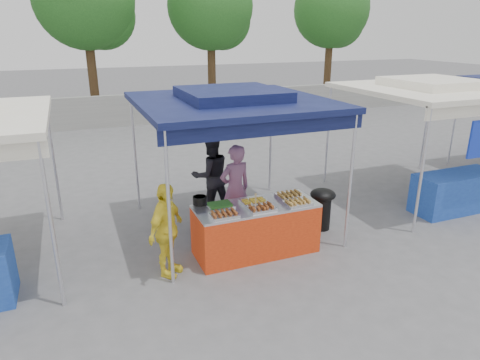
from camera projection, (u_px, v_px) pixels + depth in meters
name	position (u px, v px, depth m)	size (l,w,h in m)	color
ground_plane	(253.00, 249.00, 7.27)	(80.00, 80.00, 0.00)	slate
back_wall	(141.00, 109.00, 16.71)	(40.00, 0.25, 1.20)	gray
main_canopy	(232.00, 101.00, 7.33)	(3.20, 3.20, 2.57)	silver
neighbor_stall_right	(443.00, 129.00, 8.82)	(3.20, 3.20, 2.57)	silver
tree_1	(89.00, 3.00, 16.47)	(3.83, 3.83, 6.58)	#4A321C
tree_2	(213.00, 10.00, 18.55)	(3.72, 3.70, 6.36)	#4A321C
tree_3	(333.00, 13.00, 21.11)	(3.71, 3.69, 6.34)	#4A321C
vendor_table	(256.00, 229.00, 7.04)	(2.00, 0.80, 0.85)	red
food_tray_fl	(224.00, 215.00, 6.45)	(0.42, 0.30, 0.07)	white
food_tray_fm	(261.00, 208.00, 6.68)	(0.42, 0.30, 0.07)	white
food_tray_fr	(298.00, 203.00, 6.90)	(0.42, 0.30, 0.07)	white
food_tray_bl	(220.00, 206.00, 6.78)	(0.42, 0.30, 0.07)	white
food_tray_bm	(254.00, 201.00, 6.95)	(0.42, 0.30, 0.07)	white
food_tray_br	(289.00, 195.00, 7.21)	(0.42, 0.30, 0.07)	white
cooking_pot	(200.00, 200.00, 6.91)	(0.23, 0.23, 0.13)	black
skewer_cup	(255.00, 208.00, 6.67)	(0.08, 0.08, 0.10)	silver
wok_burner	(322.00, 205.00, 7.88)	(0.47, 0.47, 0.79)	black
crate_left	(216.00, 235.00, 7.42)	(0.49, 0.34, 0.29)	#1634B9
crate_right	(256.00, 225.00, 7.82)	(0.51, 0.35, 0.30)	#1634B9
crate_stacked	(256.00, 209.00, 7.72)	(0.51, 0.35, 0.30)	#1634B9
vendor_woman	(235.00, 189.00, 7.65)	(0.60, 0.39, 1.65)	#9C638D
helper_man	(211.00, 175.00, 8.42)	(0.79, 0.62, 1.63)	#222227
customer_person	(166.00, 231.00, 6.29)	(0.86, 0.36, 1.46)	yellow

